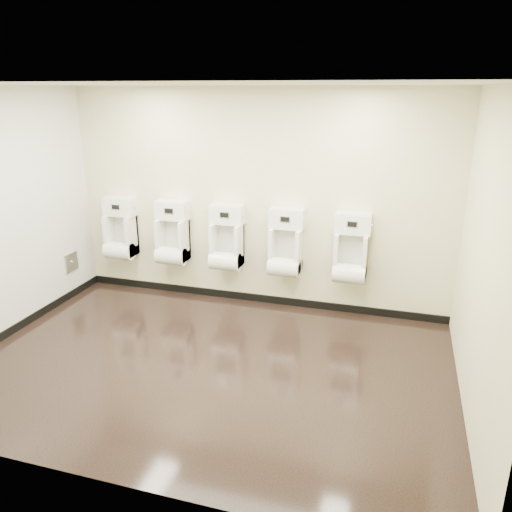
{
  "coord_description": "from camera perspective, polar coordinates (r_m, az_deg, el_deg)",
  "views": [
    {
      "loc": [
        1.79,
        -4.27,
        2.76
      ],
      "look_at": [
        0.36,
        0.55,
        1.07
      ],
      "focal_mm": 35.0,
      "sensor_mm": 36.0,
      "label": 1
    }
  ],
  "objects": [
    {
      "name": "ground",
      "position": [
        5.4,
        -5.47,
        -12.28
      ],
      "size": [
        5.0,
        3.5,
        0.0
      ],
      "primitive_type": "cube",
      "color": "black",
      "rests_on": "ground"
    },
    {
      "name": "urinal_0",
      "position": [
        7.21,
        -15.24,
        2.57
      ],
      "size": [
        0.45,
        0.34,
        0.84
      ],
      "color": "white",
      "rests_on": "back_wall"
    },
    {
      "name": "urinal_4",
      "position": [
        6.2,
        10.78,
        0.32
      ],
      "size": [
        0.45,
        0.34,
        0.84
      ],
      "color": "white",
      "rests_on": "back_wall"
    },
    {
      "name": "skirting_left",
      "position": [
        6.63,
        -26.08,
        -7.58
      ],
      "size": [
        0.02,
        3.5,
        0.1
      ],
      "primitive_type": "cube",
      "color": "black",
      "rests_on": "ground"
    },
    {
      "name": "ceiling",
      "position": [
        4.63,
        -6.58,
        18.96
      ],
      "size": [
        5.0,
        3.5,
        0.0
      ],
      "primitive_type": "cube",
      "color": "silver"
    },
    {
      "name": "urinal_2",
      "position": [
        6.54,
        -3.39,
        1.58
      ],
      "size": [
        0.45,
        0.34,
        0.84
      ],
      "color": "white",
      "rests_on": "back_wall"
    },
    {
      "name": "front_wall",
      "position": [
        3.38,
        -17.29,
        -6.06
      ],
      "size": [
        5.0,
        0.02,
        2.8
      ],
      "primitive_type": "cube",
      "color": "beige",
      "rests_on": "ground"
    },
    {
      "name": "urinal_3",
      "position": [
        6.32,
        3.4,
        0.98
      ],
      "size": [
        0.45,
        0.34,
        0.84
      ],
      "color": "white",
      "rests_on": "back_wall"
    },
    {
      "name": "access_panel",
      "position": [
        7.3,
        -20.36,
        -0.64
      ],
      "size": [
        0.04,
        0.25,
        0.25
      ],
      "color": "#9E9EA3",
      "rests_on": "left_wall"
    },
    {
      "name": "back_wall",
      "position": [
        6.43,
        -0.05,
        6.38
      ],
      "size": [
        5.0,
        0.02,
        2.8
      ],
      "primitive_type": "cube",
      "color": "beige",
      "rests_on": "ground"
    },
    {
      "name": "right_wall",
      "position": [
        4.54,
        24.65,
        -0.6
      ],
      "size": [
        0.02,
        3.5,
        2.8
      ],
      "primitive_type": "cube",
      "color": "beige",
      "rests_on": "ground"
    },
    {
      "name": "urinal_1",
      "position": [
        6.83,
        -9.54,
        2.11
      ],
      "size": [
        0.45,
        0.34,
        0.84
      ],
      "color": "white",
      "rests_on": "back_wall"
    },
    {
      "name": "skirting_back",
      "position": [
        6.83,
        -0.07,
        -4.77
      ],
      "size": [
        5.0,
        0.02,
        0.1
      ],
      "primitive_type": "cube",
      "color": "black",
      "rests_on": "ground"
    }
  ]
}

